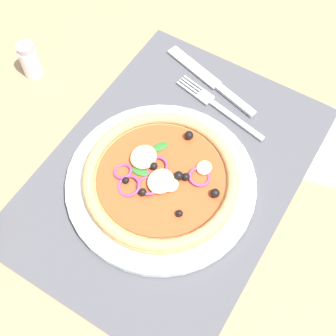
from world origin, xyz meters
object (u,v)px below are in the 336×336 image
object	(u,v)px
plate	(160,183)
knife	(210,80)
pizza	(160,177)
napkin	(314,140)
fork	(216,105)
pepper_shaker	(30,60)

from	to	relation	value
plate	knife	size ratio (longest dim) A/B	1.45
plate	pizza	world-z (taller)	pizza
pizza	napkin	bearing A→B (deg)	-39.83
plate	fork	size ratio (longest dim) A/B	1.60
knife	fork	bearing A→B (deg)	144.96
pizza	napkin	world-z (taller)	pizza
plate	fork	distance (cm)	17.59
plate	pepper_shaker	size ratio (longest dim) A/B	4.27
fork	pepper_shaker	world-z (taller)	pepper_shaker
plate	napkin	xyz separation A→B (cm)	(19.98, -16.59, -0.86)
pepper_shaker	plate	bearing A→B (deg)	-103.49
plate	napkin	bearing A→B (deg)	-39.71
plate	fork	bearing A→B (deg)	0.45
plate	napkin	world-z (taller)	plate
pizza	knife	xyz separation A→B (cm)	(21.79, 3.53, -2.12)
knife	napkin	size ratio (longest dim) A/B	1.29
plate	pepper_shaker	distance (cm)	31.91
napkin	plate	bearing A→B (deg)	140.29
napkin	pepper_shaker	distance (cm)	49.27
plate	knife	xyz separation A→B (cm)	(21.82, 3.58, -0.38)
pizza	knife	distance (cm)	22.18
pizza	pepper_shaker	xyz separation A→B (cm)	(7.40, 30.91, 0.48)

